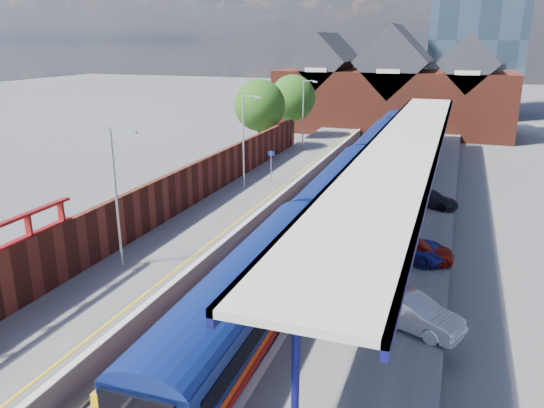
% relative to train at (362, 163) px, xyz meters
% --- Properties ---
extents(ground, '(240.00, 240.00, 0.00)m').
position_rel_train_xyz_m(ground, '(-1.49, 1.93, -2.12)').
color(ground, '#5B5B5E').
rests_on(ground, ground).
extents(ballast_bed, '(6.00, 76.00, 0.06)m').
position_rel_train_xyz_m(ballast_bed, '(-1.49, -8.07, -2.09)').
color(ballast_bed, '#473D33').
rests_on(ballast_bed, ground).
extents(rails, '(4.51, 76.00, 0.14)m').
position_rel_train_xyz_m(rails, '(-1.49, -8.07, -2.00)').
color(rails, slate).
rests_on(rails, ground).
extents(left_platform, '(5.00, 76.00, 1.00)m').
position_rel_train_xyz_m(left_platform, '(-6.99, -8.07, -1.62)').
color(left_platform, '#565659').
rests_on(left_platform, ground).
extents(right_platform, '(6.00, 76.00, 1.00)m').
position_rel_train_xyz_m(right_platform, '(4.51, -8.07, -1.62)').
color(right_platform, '#565659').
rests_on(right_platform, ground).
extents(coping_left, '(0.30, 76.00, 0.05)m').
position_rel_train_xyz_m(coping_left, '(-4.64, -8.07, -1.10)').
color(coping_left, silver).
rests_on(coping_left, left_platform).
extents(coping_right, '(0.30, 76.00, 0.05)m').
position_rel_train_xyz_m(coping_right, '(1.66, -8.07, -1.10)').
color(coping_right, silver).
rests_on(coping_right, right_platform).
extents(yellow_line, '(0.14, 76.00, 0.01)m').
position_rel_train_xyz_m(yellow_line, '(-5.24, -8.07, -1.12)').
color(yellow_line, yellow).
rests_on(yellow_line, left_platform).
extents(train, '(3.06, 65.94, 3.45)m').
position_rel_train_xyz_m(train, '(0.00, 0.00, 0.00)').
color(train, navy).
rests_on(train, ground).
extents(canopy, '(4.50, 52.00, 4.48)m').
position_rel_train_xyz_m(canopy, '(3.99, -6.12, 3.13)').
color(canopy, '#0E0F54').
rests_on(canopy, right_platform).
extents(lamp_post_b, '(1.48, 0.18, 7.00)m').
position_rel_train_xyz_m(lamp_post_b, '(-7.86, -22.07, 2.87)').
color(lamp_post_b, '#A5A8AA').
rests_on(lamp_post_b, left_platform).
extents(lamp_post_c, '(1.48, 0.18, 7.00)m').
position_rel_train_xyz_m(lamp_post_c, '(-7.86, -6.07, 2.87)').
color(lamp_post_c, '#A5A8AA').
rests_on(lamp_post_c, left_platform).
extents(lamp_post_d, '(1.48, 0.18, 7.00)m').
position_rel_train_xyz_m(lamp_post_d, '(-7.86, 9.93, 2.87)').
color(lamp_post_d, '#A5A8AA').
rests_on(lamp_post_d, left_platform).
extents(platform_sign, '(0.55, 0.08, 2.50)m').
position_rel_train_xyz_m(platform_sign, '(-6.49, -4.07, 0.57)').
color(platform_sign, '#A5A8AA').
rests_on(platform_sign, left_platform).
extents(brick_wall, '(0.35, 50.00, 3.86)m').
position_rel_train_xyz_m(brick_wall, '(-9.59, -14.53, 0.33)').
color(brick_wall, maroon).
rests_on(brick_wall, left_platform).
extents(station_building, '(30.00, 12.12, 13.78)m').
position_rel_train_xyz_m(station_building, '(-1.49, 29.93, 3.33)').
color(station_building, maroon).
rests_on(station_building, ground).
extents(tree_near, '(5.20, 5.20, 8.10)m').
position_rel_train_xyz_m(tree_near, '(-11.84, 7.83, 3.23)').
color(tree_near, '#382314').
rests_on(tree_near, ground).
extents(tree_far, '(5.20, 5.20, 8.10)m').
position_rel_train_xyz_m(tree_far, '(-10.84, 15.83, 3.23)').
color(tree_far, '#382314').
rests_on(tree_far, ground).
extents(parked_car_red, '(4.14, 2.30, 1.33)m').
position_rel_train_xyz_m(parked_car_red, '(5.70, -16.70, -0.45)').
color(parked_car_red, maroon).
rests_on(parked_car_red, right_platform).
extents(parked_car_silver, '(4.32, 2.86, 1.35)m').
position_rel_train_xyz_m(parked_car_silver, '(6.17, -23.34, -0.45)').
color(parked_car_silver, silver).
rests_on(parked_car_silver, right_platform).
extents(parked_car_dark, '(4.23, 2.78, 1.14)m').
position_rel_train_xyz_m(parked_car_dark, '(5.78, -6.57, -0.55)').
color(parked_car_dark, black).
rests_on(parked_car_dark, right_platform).
extents(parked_car_blue, '(4.99, 2.86, 1.31)m').
position_rel_train_xyz_m(parked_car_blue, '(5.02, -16.33, -0.47)').
color(parked_car_blue, navy).
rests_on(parked_car_blue, right_platform).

